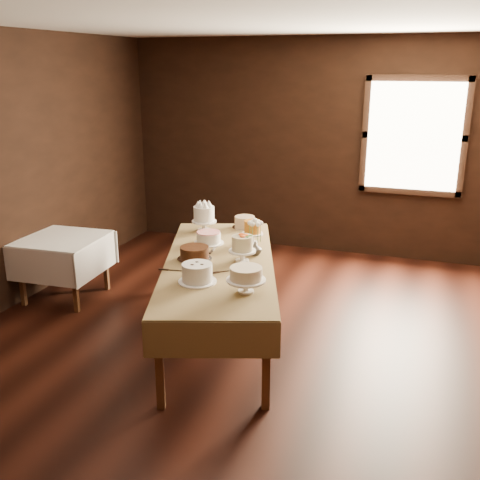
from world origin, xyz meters
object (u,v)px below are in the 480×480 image
cake_server_c (214,248)px  cake_swirl (197,274)px  cake_flowers (242,250)px  cake_server_a (228,271)px  cake_lattice (209,238)px  cake_server_b (251,278)px  cake_server_d (251,251)px  cake_meringue (204,219)px  cake_speckled (245,223)px  cake_server_e (177,271)px  display_table (219,267)px  flower_vase (255,248)px  cake_cream (246,281)px  cake_caramel (252,233)px  cake_chocolate (194,254)px  side_table (62,245)px

cake_server_c → cake_swirl: bearing=-173.4°
cake_flowers → cake_server_a: cake_flowers is taller
cake_lattice → cake_flowers: (0.49, -0.39, 0.06)m
cake_lattice → cake_server_b: size_ratio=1.39×
cake_flowers → cake_server_d: cake_flowers is taller
cake_meringue → cake_speckled: 0.45m
cake_speckled → cake_swirl: 1.61m
cake_flowers → cake_server_d: (-0.01, 0.29, -0.11)m
cake_meringue → cake_server_e: 1.22m
cake_lattice → display_table: bearing=-57.4°
cake_server_b → cake_server_c: bearing=178.4°
flower_vase → cake_server_e: bearing=-128.8°
cake_speckled → cake_meringue: bearing=-146.6°
cake_speckled → cake_flowers: size_ratio=1.20×
cake_cream → cake_server_d: 0.99m
cake_server_a → cake_server_b: bearing=-60.1°
display_table → cake_swirl: bearing=-87.6°
cake_swirl → flower_vase: size_ratio=2.72×
cake_meringue → cake_swirl: (0.52, -1.36, -0.05)m
cake_swirl → cake_caramel: bearing=84.8°
cake_chocolate → cake_server_e: 0.32m
side_table → cake_chocolate: 1.76m
cake_chocolate → cake_server_d: (0.41, 0.38, -0.06)m
cake_server_e → flower_vase: size_ratio=1.88×
cake_caramel → flower_vase: cake_caramel is taller
cake_lattice → cake_server_d: cake_lattice is taller
cake_server_b → cake_server_d: same height
display_table → cake_flowers: bearing=13.1°
cake_meringue → cake_swirl: size_ratio=0.80×
side_table → cake_server_a: cake_server_a is taller
display_table → cake_cream: cake_cream is taller
cake_speckled → cake_flowers: bearing=-72.2°
side_table → cake_server_a: bearing=-14.6°
cake_server_d → cake_cream: bearing=-131.5°
cake_lattice → cake_caramel: (0.41, 0.14, 0.05)m
cake_swirl → cake_cream: cake_cream is taller
cake_chocolate → flower_vase: bearing=32.8°
cake_server_e → cake_meringue: bearing=91.7°
cake_meringue → cake_speckled: cake_meringue is taller
cake_lattice → cake_speckled: bearing=75.7°
cake_swirl → cake_cream: size_ratio=1.01×
cake_flowers → cake_cream: 0.70m
cake_server_d → cake_caramel: bearing=48.8°
cake_flowers → cake_chocolate: bearing=-167.7°
cake_lattice → cake_server_a: (0.45, -0.67, -0.05)m
display_table → cake_speckled: size_ratio=8.67×
display_table → side_table: display_table is taller
cake_server_c → cake_caramel: bearing=-52.8°
cake_lattice → flower_vase: bearing=-18.4°
cake_lattice → cake_server_d: size_ratio=1.39×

